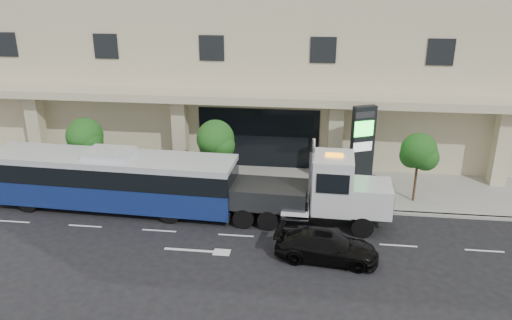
{
  "coord_description": "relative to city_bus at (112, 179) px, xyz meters",
  "views": [
    {
      "loc": [
        3.79,
        -23.44,
        12.32
      ],
      "look_at": [
        0.58,
        2.0,
        2.8
      ],
      "focal_mm": 35.0,
      "sensor_mm": 36.0,
      "label": 1
    }
  ],
  "objects": [
    {
      "name": "sidewalk",
      "position": [
        7.26,
        4.22,
        -1.69
      ],
      "size": [
        120.0,
        6.0,
        0.15
      ],
      "primitive_type": "cube",
      "color": "gray",
      "rests_on": "ground"
    },
    {
      "name": "tree_mid",
      "position": [
        5.28,
        2.82,
        1.49
      ],
      "size": [
        2.28,
        2.2,
        4.38
      ],
      "color": "#422B19",
      "rests_on": "sidewalk"
    },
    {
      "name": "curb",
      "position": [
        7.26,
        1.22,
        -1.69
      ],
      "size": [
        120.0,
        0.3,
        0.15
      ],
      "primitive_type": "cube",
      "color": "gray",
      "rests_on": "ground"
    },
    {
      "name": "black_sedan",
      "position": [
        11.75,
        -3.97,
        -1.08
      ],
      "size": [
        4.9,
        2.39,
        1.37
      ],
      "primitive_type": "imported",
      "rotation": [
        0.0,
        0.0,
        1.47
      ],
      "color": "black",
      "rests_on": "ground"
    },
    {
      "name": "tree_right",
      "position": [
        16.78,
        2.82,
        1.27
      ],
      "size": [
        2.1,
        2.0,
        4.04
      ],
      "color": "#422B19",
      "rests_on": "sidewalk"
    },
    {
      "name": "convention_center",
      "position": [
        7.26,
        14.65,
        8.21
      ],
      "size": [
        60.0,
        17.6,
        20.0
      ],
      "color": "#C0B490",
      "rests_on": "ground"
    },
    {
      "name": "signage_pylon",
      "position": [
        13.71,
        3.4,
        1.1
      ],
      "size": [
        1.4,
        1.0,
        5.34
      ],
      "rotation": [
        0.0,
        0.0,
        0.43
      ],
      "color": "black",
      "rests_on": "sidewalk"
    },
    {
      "name": "city_bus",
      "position": [
        0.0,
        0.0,
        0.0
      ],
      "size": [
        13.79,
        3.43,
        3.47
      ],
      "rotation": [
        0.0,
        0.0,
        -0.04
      ],
      "color": "black",
      "rests_on": "ground"
    },
    {
      "name": "tow_truck",
      "position": [
        11.16,
        -0.51,
        0.03
      ],
      "size": [
        9.57,
        2.65,
        4.35
      ],
      "rotation": [
        0.0,
        0.0,
        -0.03
      ],
      "color": "#2D3033",
      "rests_on": "ground"
    },
    {
      "name": "ground",
      "position": [
        7.26,
        -0.78,
        -1.76
      ],
      "size": [
        120.0,
        120.0,
        0.0
      ],
      "primitive_type": "plane",
      "color": "black",
      "rests_on": "ground"
    },
    {
      "name": "tree_left",
      "position": [
        -2.72,
        2.82,
        1.35
      ],
      "size": [
        2.27,
        2.2,
        4.22
      ],
      "color": "#422B19",
      "rests_on": "sidewalk"
    }
  ]
}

